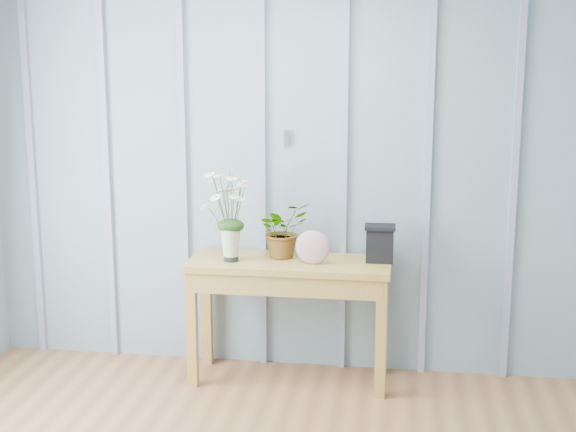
% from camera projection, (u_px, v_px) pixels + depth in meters
% --- Properties ---
extents(room_shell, '(4.00, 4.50, 2.50)m').
position_uv_depth(room_shell, '(264.00, 47.00, 3.44)').
color(room_shell, '#7F98A4').
rests_on(room_shell, ground).
extents(sideboard, '(1.20, 0.45, 0.75)m').
position_uv_depth(sideboard, '(289.00, 279.00, 4.77)').
color(sideboard, '#A28137').
rests_on(sideboard, ground).
extents(daisy_vase, '(0.39, 0.30, 0.55)m').
position_uv_depth(daisy_vase, '(230.00, 203.00, 4.67)').
color(daisy_vase, black).
rests_on(daisy_vase, sideboard).
extents(spider_plant, '(0.40, 0.40, 0.33)m').
position_uv_depth(spider_plant, '(283.00, 230.00, 4.80)').
color(spider_plant, '#133711').
rests_on(spider_plant, sideboard).
extents(felt_disc_vessel, '(0.21, 0.07, 0.20)m').
position_uv_depth(felt_disc_vessel, '(313.00, 247.00, 4.65)').
color(felt_disc_vessel, '#824A59').
rests_on(felt_disc_vessel, sideboard).
extents(carved_box, '(0.18, 0.14, 0.22)m').
position_uv_depth(carved_box, '(380.00, 243.00, 4.70)').
color(carved_box, black).
rests_on(carved_box, sideboard).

